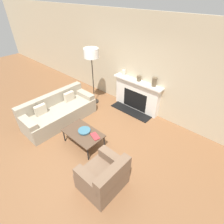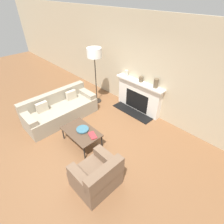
{
  "view_description": "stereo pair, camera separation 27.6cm",
  "coord_description": "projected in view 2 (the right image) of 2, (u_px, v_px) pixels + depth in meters",
  "views": [
    {
      "loc": [
        2.75,
        -1.93,
        3.35
      ],
      "look_at": [
        0.04,
        1.09,
        0.45
      ],
      "focal_mm": 28.0,
      "sensor_mm": 36.0,
      "label": 1
    },
    {
      "loc": [
        2.95,
        -1.74,
        3.35
      ],
      "look_at": [
        0.04,
        1.09,
        0.45
      ],
      "focal_mm": 28.0,
      "sensor_mm": 36.0,
      "label": 2
    }
  ],
  "objects": [
    {
      "name": "mantel_vase_center_right",
      "position": [
        156.0,
        83.0,
        4.93
      ],
      "size": [
        0.14,
        0.14,
        0.27
      ],
      "color": "brown",
      "rests_on": "fireplace"
    },
    {
      "name": "mantel_vase_left",
      "position": [
        126.0,
        73.0,
        5.61
      ],
      "size": [
        0.12,
        0.12,
        0.19
      ],
      "color": "beige",
      "rests_on": "fireplace"
    },
    {
      "name": "couch",
      "position": [
        60.0,
        110.0,
        5.34
      ],
      "size": [
        0.87,
        2.16,
        0.8
      ],
      "rotation": [
        0.0,
        0.0,
        1.57
      ],
      "color": "#9E937F",
      "rests_on": "ground_plane"
    },
    {
      "name": "book",
      "position": [
        93.0,
        135.0,
        4.26
      ],
      "size": [
        0.3,
        0.22,
        0.02
      ],
      "rotation": [
        0.0,
        0.0,
        -0.29
      ],
      "color": "#9E2D33",
      "rests_on": "coffee_table"
    },
    {
      "name": "wall_back",
      "position": [
        143.0,
        66.0,
        5.18
      ],
      "size": [
        18.0,
        0.06,
        2.9
      ],
      "color": "#BCAD8E",
      "rests_on": "ground_plane"
    },
    {
      "name": "bowl",
      "position": [
        83.0,
        129.0,
        4.42
      ],
      "size": [
        0.31,
        0.31,
        0.05
      ],
      "color": "#38667A",
      "rests_on": "coffee_table"
    },
    {
      "name": "floor_lamp",
      "position": [
        94.0,
        56.0,
        5.37
      ],
      "size": [
        0.46,
        0.46,
        1.88
      ],
      "color": "black",
      "rests_on": "ground_plane"
    },
    {
      "name": "ground_plane",
      "position": [
        82.0,
        142.0,
        4.66
      ],
      "size": [
        18.0,
        18.0,
        0.0
      ],
      "primitive_type": "plane",
      "color": "brown"
    },
    {
      "name": "mantel_vase_center_left",
      "position": [
        141.0,
        79.0,
        5.27
      ],
      "size": [
        0.14,
        0.14,
        0.17
      ],
      "color": "brown",
      "rests_on": "fireplace"
    },
    {
      "name": "coffee_table",
      "position": [
        81.0,
        132.0,
        4.42
      ],
      "size": [
        1.02,
        0.63,
        0.4
      ],
      "color": "#4C3828",
      "rests_on": "ground_plane"
    },
    {
      "name": "fireplace",
      "position": [
        138.0,
        96.0,
        5.62
      ],
      "size": [
        1.7,
        0.59,
        1.01
      ],
      "color": "silver",
      "rests_on": "ground_plane"
    },
    {
      "name": "armchair_near",
      "position": [
        97.0,
        176.0,
        3.46
      ],
      "size": [
        0.76,
        0.84,
        0.79
      ],
      "rotation": [
        0.0,
        0.0,
        -1.57
      ],
      "color": "brown",
      "rests_on": "ground_plane"
    }
  ]
}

